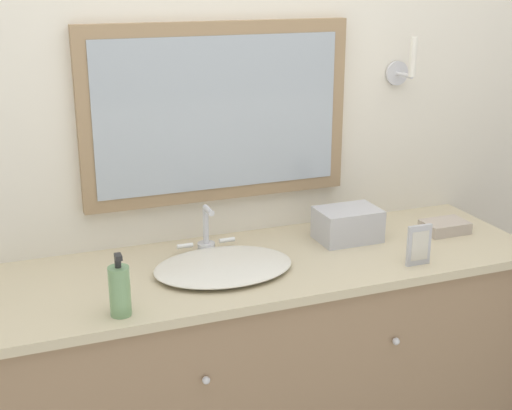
% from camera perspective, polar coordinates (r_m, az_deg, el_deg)
% --- Properties ---
extents(wall_back, '(8.00, 0.18, 2.55)m').
position_cam_1_polar(wall_back, '(2.54, -1.55, 6.51)').
color(wall_back, silver).
rests_on(wall_back, ground_plane).
extents(vanity_counter, '(1.82, 0.59, 0.88)m').
position_cam_1_polar(vanity_counter, '(2.57, 1.12, -13.48)').
color(vanity_counter, '#937556').
rests_on(vanity_counter, ground_plane).
extents(sink_basin, '(0.45, 0.38, 0.17)m').
position_cam_1_polar(sink_basin, '(2.29, -2.68, -4.82)').
color(sink_basin, silver).
rests_on(sink_basin, vanity_counter).
extents(soap_bottle, '(0.06, 0.06, 0.19)m').
position_cam_1_polar(soap_bottle, '(2.02, -10.85, -6.70)').
color(soap_bottle, '#709966').
rests_on(soap_bottle, vanity_counter).
extents(appliance_box, '(0.22, 0.16, 0.12)m').
position_cam_1_polar(appliance_box, '(2.55, 7.36, -1.56)').
color(appliance_box, '#BCBCC1').
rests_on(appliance_box, vanity_counter).
extents(picture_frame, '(0.09, 0.01, 0.14)m').
position_cam_1_polar(picture_frame, '(2.37, 12.91, -3.15)').
color(picture_frame, '#B2B2B7').
rests_on(picture_frame, vanity_counter).
extents(hand_towel_near_sink, '(0.16, 0.11, 0.04)m').
position_cam_1_polar(hand_towel_near_sink, '(2.71, 14.86, -1.69)').
color(hand_towel_near_sink, '#B7A899').
rests_on(hand_towel_near_sink, vanity_counter).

